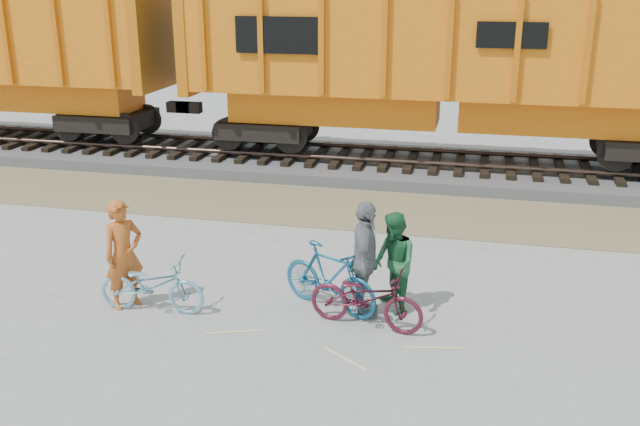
# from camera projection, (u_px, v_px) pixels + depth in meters

# --- Properties ---
(ground) EXTENTS (120.00, 120.00, 0.00)m
(ground) POSITION_uv_depth(u_px,v_px,m) (310.00, 316.00, 11.38)
(ground) COLOR #9E9E99
(ground) RESTS_ON ground
(gravel_strip) EXTENTS (120.00, 3.00, 0.02)m
(gravel_strip) POSITION_uv_depth(u_px,v_px,m) (367.00, 210.00, 16.46)
(gravel_strip) COLOR #877A54
(gravel_strip) RESTS_ON ground
(ballast_bed) EXTENTS (120.00, 4.00, 0.30)m
(ballast_bed) POSITION_uv_depth(u_px,v_px,m) (388.00, 166.00, 19.64)
(ballast_bed) COLOR slate
(ballast_bed) RESTS_ON ground
(track) EXTENTS (120.00, 2.60, 0.24)m
(track) POSITION_uv_depth(u_px,v_px,m) (388.00, 154.00, 19.54)
(track) COLOR black
(track) RESTS_ON ballast_bed
(hopper_car_center) EXTENTS (14.00, 3.13, 4.65)m
(hopper_car_center) POSITION_uv_depth(u_px,v_px,m) (452.00, 62.00, 18.39)
(hopper_car_center) COLOR black
(hopper_car_center) RESTS_ON track
(bicycle_blue) EXTENTS (1.78, 0.71, 0.91)m
(bicycle_blue) POSITION_uv_depth(u_px,v_px,m) (152.00, 285.00, 11.40)
(bicycle_blue) COLOR #72ABC3
(bicycle_blue) RESTS_ON ground
(bicycle_teal) EXTENTS (1.88, 1.28, 1.11)m
(bicycle_teal) POSITION_uv_depth(u_px,v_px,m) (330.00, 278.00, 11.43)
(bicycle_teal) COLOR #175578
(bicycle_teal) RESTS_ON ground
(bicycle_maroon) EXTENTS (1.91, 0.95, 0.96)m
(bicycle_maroon) POSITION_uv_depth(u_px,v_px,m) (366.00, 298.00, 10.89)
(bicycle_maroon) COLOR #511625
(bicycle_maroon) RESTS_ON ground
(person_solo) EXTENTS (0.74, 0.79, 1.80)m
(person_solo) POSITION_uv_depth(u_px,v_px,m) (124.00, 254.00, 11.45)
(person_solo) COLOR #BA571F
(person_solo) RESTS_ON ground
(person_man) EXTENTS (0.95, 1.01, 1.64)m
(person_man) POSITION_uv_depth(u_px,v_px,m) (394.00, 263.00, 11.32)
(person_man) COLOR #236639
(person_man) RESTS_ON ground
(person_woman) EXTENTS (0.61, 1.16, 1.89)m
(person_woman) POSITION_uv_depth(u_px,v_px,m) (365.00, 260.00, 11.13)
(person_woman) COLOR slate
(person_woman) RESTS_ON ground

